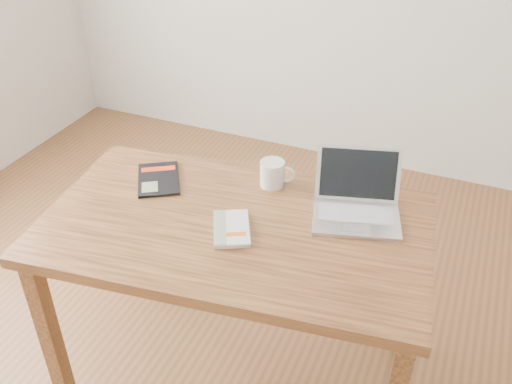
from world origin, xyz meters
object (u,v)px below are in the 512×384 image
at_px(black_guidebook, 159,179).
at_px(desk, 235,244).
at_px(laptop, 357,202).
at_px(white_guidebook, 231,229).
at_px(coffee_mug, 273,173).

bearing_deg(black_guidebook, desk, -51.43).
distance_m(black_guidebook, laptop, 0.72).
bearing_deg(laptop, black_guidebook, 171.21).
height_order(white_guidebook, black_guidebook, white_guidebook).
relative_size(black_guidebook, coffee_mug, 2.10).
relative_size(white_guidebook, black_guidebook, 0.82).
distance_m(white_guidebook, coffee_mug, 0.31).
xyz_separation_m(white_guidebook, laptop, (0.35, 0.25, 0.03)).
xyz_separation_m(laptop, coffee_mug, (-0.32, 0.05, 0.01)).
bearing_deg(laptop, white_guidebook, -159.22).
relative_size(white_guidebook, laptop, 0.63).
xyz_separation_m(white_guidebook, black_guidebook, (-0.37, 0.17, -0.00)).
relative_size(black_guidebook, laptop, 0.77).
bearing_deg(black_guidebook, laptop, -25.14).
bearing_deg(white_guidebook, black_guidebook, 128.88).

